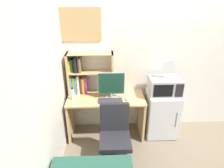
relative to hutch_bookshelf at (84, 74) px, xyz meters
The scene contains 13 objects.
wall_back 1.70m from the hutch_bookshelf, ahead, with size 6.40×0.04×2.60m, color silver.
wall_left 1.55m from the hutch_bookshelf, 102.82° to the right, with size 0.04×4.40×2.60m, color silver.
desk 0.70m from the hutch_bookshelf, 26.39° to the right, with size 1.27×0.57×0.76m.
hutch_bookshelf is the anchor object (origin of this frame).
monitor 0.51m from the hutch_bookshelf, 25.27° to the right, with size 0.43×0.21×0.45m.
keyboard 0.63m from the hutch_bookshelf, 36.11° to the right, with size 0.39×0.15×0.02m, color #333338.
computer_mouse 0.83m from the hutch_bookshelf, 22.55° to the right, with size 0.05×0.10×0.03m, color silver.
water_bottle 0.37m from the hutch_bookshelf, 124.72° to the right, with size 0.06×0.06×0.21m.
mini_fridge 1.51m from the hutch_bookshelf, ahead, with size 0.54×0.50×0.81m.
microwave 1.35m from the hutch_bookshelf, ahead, with size 0.51×0.37×0.27m.
desk_fan 1.38m from the hutch_bookshelf, ahead, with size 0.20×0.11×0.30m.
desk_chair 1.17m from the hutch_bookshelf, 59.49° to the right, with size 0.50×0.50×0.93m.
wall_corkboard 0.80m from the hutch_bookshelf, 122.66° to the left, with size 0.74×0.02×0.50m, color tan.
Camera 1 is at (-0.92, -3.09, 2.29)m, focal length 30.91 mm.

